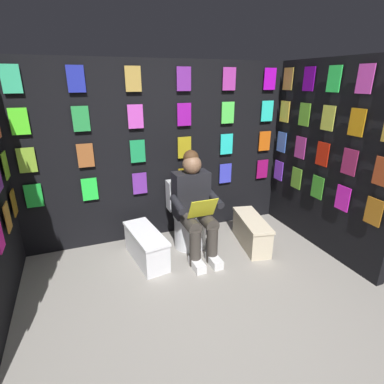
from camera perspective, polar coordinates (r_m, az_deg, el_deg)
The scene contains 7 objects.
ground_plane at distance 2.69m, azimuth 6.68°, elevation -24.98°, with size 30.00×30.00×0.00m, color gray.
display_wall_back at distance 3.74m, azimuth -6.04°, elevation 7.36°, with size 3.38×0.14×2.13m.
display_wall_left at distance 3.76m, azimuth 24.16°, elevation 5.79°, with size 0.14×1.83×2.13m.
toilet at distance 3.67m, azimuth -0.79°, elevation -5.05°, with size 0.41×0.55×0.77m.
person_reading at distance 3.37m, azimuth 0.54°, elevation -2.39°, with size 0.53×0.68×1.19m.
comic_longbox_near at distance 3.44m, azimuth -8.64°, elevation -10.01°, with size 0.38×0.77×0.35m.
comic_longbox_far at distance 3.77m, azimuth 11.13°, elevation -7.31°, with size 0.40×0.79×0.35m.
Camera 1 is at (0.94, 1.64, 1.91)m, focal length 28.31 mm.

